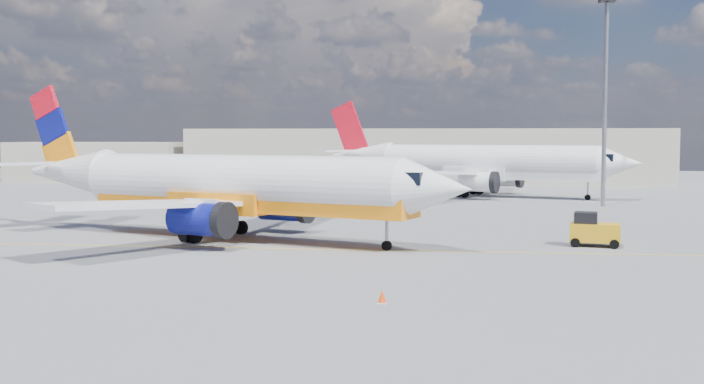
# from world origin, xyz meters

# --- Properties ---
(ground) EXTENTS (240.00, 240.00, 0.00)m
(ground) POSITION_xyz_m (0.00, 0.00, 0.00)
(ground) COLOR slate
(ground) RESTS_ON ground
(taxi_line) EXTENTS (70.00, 0.15, 0.01)m
(taxi_line) POSITION_xyz_m (0.00, 3.00, 0.01)
(taxi_line) COLOR yellow
(taxi_line) RESTS_ON ground
(terminal_main) EXTENTS (70.00, 14.00, 8.00)m
(terminal_main) POSITION_xyz_m (5.00, 75.00, 4.00)
(terminal_main) COLOR beige
(terminal_main) RESTS_ON ground
(terminal_annex) EXTENTS (26.00, 10.00, 6.00)m
(terminal_annex) POSITION_xyz_m (-45.00, 72.00, 3.00)
(terminal_annex) COLOR beige
(terminal_annex) RESTS_ON ground
(main_jet) EXTENTS (35.14, 26.61, 10.72)m
(main_jet) POSITION_xyz_m (-6.24, 7.01, 3.57)
(main_jet) COLOR white
(main_jet) RESTS_ON ground
(second_jet) EXTENTS (36.91, 27.93, 11.27)m
(second_jet) POSITION_xyz_m (11.95, 47.33, 3.76)
(second_jet) COLOR white
(second_jet) RESTS_ON ground
(gse_tug) EXTENTS (3.23, 2.37, 2.11)m
(gse_tug) POSITION_xyz_m (17.33, 6.26, 1.00)
(gse_tug) COLOR black
(gse_tug) RESTS_ON ground
(traffic_cone) EXTENTS (0.39, 0.39, 0.55)m
(traffic_cone) POSITION_xyz_m (5.64, -11.95, 0.27)
(traffic_cone) COLOR white
(traffic_cone) RESTS_ON ground
(floodlight_mast) EXTENTS (1.48, 1.48, 20.26)m
(floodlight_mast) POSITION_xyz_m (23.56, 35.41, 12.14)
(floodlight_mast) COLOR gray
(floodlight_mast) RESTS_ON ground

